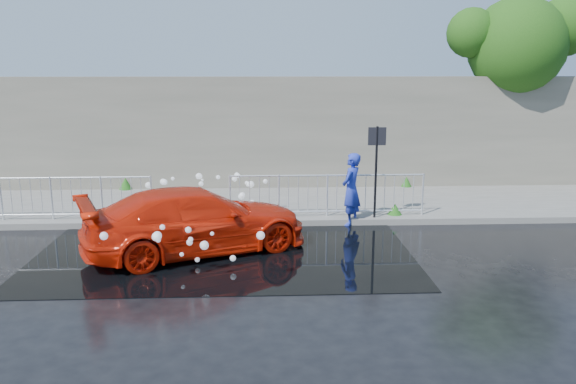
{
  "coord_description": "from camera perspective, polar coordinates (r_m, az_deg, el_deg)",
  "views": [
    {
      "loc": [
        1.33,
        -10.72,
        3.92
      ],
      "look_at": [
        1.94,
        2.42,
        1.0
      ],
      "focal_mm": 35.0,
      "sensor_mm": 36.0,
      "label": 1
    }
  ],
  "objects": [
    {
      "name": "ground",
      "position": [
        11.49,
        -9.24,
        -7.61
      ],
      "size": [
        90.0,
        90.0,
        0.0
      ],
      "primitive_type": "plane",
      "color": "black",
      "rests_on": "ground"
    },
    {
      "name": "pavement",
      "position": [
        16.23,
        -7.3,
        -1.29
      ],
      "size": [
        30.0,
        4.0,
        0.15
      ],
      "primitive_type": "cube",
      "color": "#5D5D59",
      "rests_on": "ground"
    },
    {
      "name": "curb",
      "position": [
        14.3,
        -7.92,
        -3.18
      ],
      "size": [
        30.0,
        0.25,
        0.16
      ],
      "primitive_type": "cube",
      "color": "#5D5D59",
      "rests_on": "ground"
    },
    {
      "name": "retaining_wall",
      "position": [
        18.08,
        -6.92,
        6.01
      ],
      "size": [
        30.0,
        0.6,
        3.5
      ],
      "primitive_type": "cube",
      "color": "#605D51",
      "rests_on": "pavement"
    },
    {
      "name": "puddle",
      "position": [
        12.38,
        -6.41,
        -6.0
      ],
      "size": [
        8.0,
        5.0,
        0.01
      ],
      "primitive_type": "cube",
      "color": "black",
      "rests_on": "ground"
    },
    {
      "name": "sign_post",
      "position": [
        14.28,
        8.97,
        3.52
      ],
      "size": [
        0.45,
        0.06,
        2.5
      ],
      "color": "black",
      "rests_on": "ground"
    },
    {
      "name": "tree",
      "position": [
        19.95,
        22.55,
        13.84
      ],
      "size": [
        4.73,
        3.1,
        6.15
      ],
      "color": "#332114",
      "rests_on": "ground"
    },
    {
      "name": "railing_left",
      "position": [
        15.37,
        -22.89,
        -0.44
      ],
      "size": [
        5.05,
        0.05,
        1.1
      ],
      "color": "silver",
      "rests_on": "pavement"
    },
    {
      "name": "railing_right",
      "position": [
        14.52,
        4.0,
        -0.19
      ],
      "size": [
        5.05,
        0.05,
        1.1
      ],
      "color": "silver",
      "rests_on": "pavement"
    },
    {
      "name": "weeds",
      "position": [
        15.74,
        -8.78,
        -0.83
      ],
      "size": [
        12.17,
        3.93,
        0.39
      ],
      "color": "#205617",
      "rests_on": "pavement"
    },
    {
      "name": "water_spray",
      "position": [
        13.38,
        -9.05,
        -1.24
      ],
      "size": [
        3.43,
        5.5,
        1.11
      ],
      "color": "white",
      "rests_on": "ground"
    },
    {
      "name": "red_car",
      "position": [
        12.27,
        -9.29,
        -2.87
      ],
      "size": [
        5.2,
        3.71,
        1.4
      ],
      "primitive_type": "imported",
      "rotation": [
        0.0,
        0.0,
        1.98
      ],
      "color": "red",
      "rests_on": "ground"
    },
    {
      "name": "person",
      "position": [
        14.22,
        6.44,
        0.27
      ],
      "size": [
        0.73,
        0.8,
        1.85
      ],
      "primitive_type": "imported",
      "rotation": [
        0.0,
        0.0,
        -2.14
      ],
      "color": "#2435B4",
      "rests_on": "ground"
    }
  ]
}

